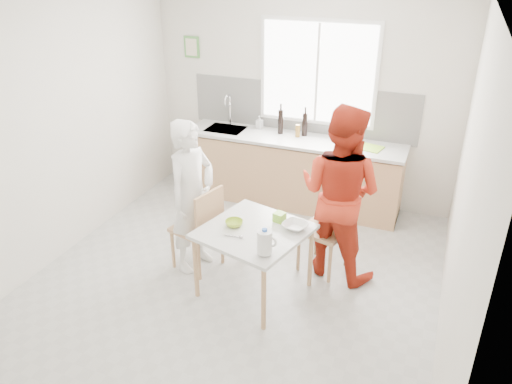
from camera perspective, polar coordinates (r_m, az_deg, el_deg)
ground at (r=5.21m, az=-2.68°, el=-10.33°), size 4.50×4.50×0.00m
room_shell at (r=4.44m, az=-3.12°, el=6.99°), size 4.50×4.50×4.50m
window at (r=6.38m, az=7.07°, el=13.34°), size 1.50×0.06×1.30m
backsplash at (r=6.57m, az=5.17°, el=9.50°), size 3.00×0.02×0.65m
picture_frame at (r=6.99m, az=-7.37°, el=16.11°), size 0.22×0.03×0.28m
kitchen_counter at (r=6.59m, az=4.12°, el=2.11°), size 2.84×0.64×1.37m
dining_table at (r=4.76m, az=-0.23°, el=-5.09°), size 1.11×1.11×0.70m
chair_left at (r=5.19m, az=-6.27°, el=-3.83°), size 0.53×0.53×0.94m
chair_far at (r=5.26m, az=8.21°, el=-3.51°), size 0.53×0.53×0.94m
person_white at (r=5.12m, az=-7.30°, el=-0.57°), size 0.53×0.67×1.63m
person_red at (r=5.02m, az=9.55°, el=-0.12°), size 1.03×0.89×1.82m
bowl_green at (r=4.78m, az=-2.52°, el=-3.58°), size 0.21×0.21×0.05m
bowl_white at (r=4.74m, az=4.50°, el=-3.89°), size 0.28×0.28×0.06m
milk_jug at (r=4.30m, az=1.02°, el=-5.70°), size 0.19×0.13×0.24m
green_box at (r=4.85m, az=2.69°, el=-2.88°), size 0.12×0.12×0.09m
spoon at (r=4.61m, az=-2.67°, el=-5.05°), size 0.16×0.03×0.01m
cutting_board at (r=6.20m, az=12.62°, el=5.02°), size 0.40×0.33×0.01m
wine_bottle_a at (r=6.50m, az=2.83°, el=8.05°), size 0.07×0.07×0.32m
wine_bottle_b at (r=6.44m, az=5.60°, el=7.70°), size 0.07×0.07×0.30m
jar_amber at (r=6.41m, az=4.78°, el=6.99°), size 0.06×0.06×0.16m
soap_bottle at (r=6.71m, az=0.41°, el=7.99°), size 0.09×0.09×0.17m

